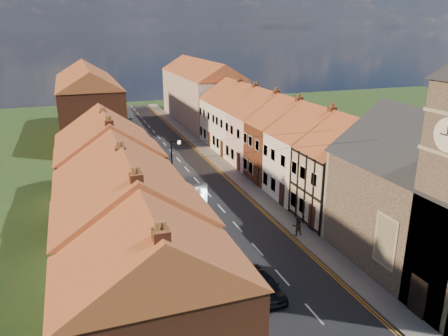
# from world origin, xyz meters

# --- Properties ---
(road) EXTENTS (7.00, 90.00, 0.02)m
(road) POSITION_xyz_m (0.00, 30.00, 0.01)
(road) COLOR black
(road) RESTS_ON ground
(pavement_left) EXTENTS (1.80, 90.00, 0.12)m
(pavement_left) POSITION_xyz_m (-4.40, 30.00, 0.06)
(pavement_left) COLOR gray
(pavement_left) RESTS_ON ground
(pavement_right) EXTENTS (1.80, 90.00, 0.12)m
(pavement_right) POSITION_xyz_m (4.40, 30.00, 0.06)
(pavement_right) COLOR gray
(pavement_right) RESTS_ON ground
(church) EXTENTS (11.25, 14.25, 15.20)m
(church) POSITION_xyz_m (9.36, 3.32, 5.88)
(church) COLOR #3C372A
(church) RESTS_ON ground
(cottage_r_tudor) EXTENTS (8.30, 5.20, 9.00)m
(cottage_r_tudor) POSITION_xyz_m (9.27, 12.70, 4.47)
(cottage_r_tudor) COLOR beige
(cottage_r_tudor) RESTS_ON ground
(cottage_r_white_near) EXTENTS (8.30, 6.00, 9.00)m
(cottage_r_white_near) POSITION_xyz_m (9.30, 18.10, 4.47)
(cottage_r_white_near) COLOR white
(cottage_r_white_near) RESTS_ON ground
(cottage_r_cream_mid) EXTENTS (8.30, 5.20, 9.00)m
(cottage_r_cream_mid) POSITION_xyz_m (9.30, 23.50, 4.48)
(cottage_r_cream_mid) COLOR brown
(cottage_r_cream_mid) RESTS_ON ground
(cottage_r_pink) EXTENTS (8.30, 6.00, 9.00)m
(cottage_r_pink) POSITION_xyz_m (9.30, 28.90, 4.47)
(cottage_r_pink) COLOR beige
(cottage_r_pink) RESTS_ON ground
(cottage_r_white_far) EXTENTS (8.30, 5.20, 9.00)m
(cottage_r_white_far) POSITION_xyz_m (9.30, 34.30, 4.48)
(cottage_r_white_far) COLOR white
(cottage_r_white_far) RESTS_ON ground
(cottage_r_cream_far) EXTENTS (8.30, 6.00, 9.00)m
(cottage_r_cream_far) POSITION_xyz_m (9.30, 39.70, 4.47)
(cottage_r_cream_far) COLOR white
(cottage_r_cream_far) RESTS_ON ground
(cottage_l_brick_near) EXTENTS (8.30, 5.70, 8.80)m
(cottage_l_brick_near) POSITION_xyz_m (-9.30, -0.25, 4.37)
(cottage_l_brick_near) COLOR brown
(cottage_l_brick_near) RESTS_ON ground
(cottage_l_cream) EXTENTS (8.30, 6.30, 9.10)m
(cottage_l_cream) POSITION_xyz_m (-9.30, 5.55, 4.52)
(cottage_l_cream) COLOR beige
(cottage_l_cream) RESTS_ON ground
(cottage_l_white) EXTENTS (8.30, 6.90, 8.80)m
(cottage_l_white) POSITION_xyz_m (-9.30, 11.95, 4.37)
(cottage_l_white) COLOR white
(cottage_l_white) RESTS_ON ground
(cottage_l_brick_mid) EXTENTS (8.30, 5.70, 9.10)m
(cottage_l_brick_mid) POSITION_xyz_m (-9.30, 18.05, 4.53)
(cottage_l_brick_mid) COLOR brown
(cottage_l_brick_mid) RESTS_ON ground
(cottage_l_pink) EXTENTS (8.30, 6.30, 8.80)m
(cottage_l_pink) POSITION_xyz_m (-9.30, 23.85, 4.37)
(cottage_l_pink) COLOR beige
(cottage_l_pink) RESTS_ON ground
(block_right_far) EXTENTS (8.30, 24.20, 10.50)m
(block_right_far) POSITION_xyz_m (9.30, 55.00, 5.29)
(block_right_far) COLOR beige
(block_right_far) RESTS_ON ground
(block_left_far) EXTENTS (8.30, 24.20, 10.50)m
(block_left_far) POSITION_xyz_m (-9.30, 50.00, 5.29)
(block_left_far) COLOR brown
(block_left_far) RESTS_ON ground
(lamppost) EXTENTS (0.88, 0.15, 6.00)m
(lamppost) POSITION_xyz_m (-3.81, 20.00, 3.54)
(lamppost) COLOR black
(lamppost) RESTS_ON pavement_left
(car_near) EXTENTS (1.76, 3.98, 1.33)m
(car_near) POSITION_xyz_m (-1.91, 4.70, 0.67)
(car_near) COLOR black
(car_near) RESTS_ON ground
(car_mid) EXTENTS (2.89, 4.81, 1.50)m
(car_mid) POSITION_xyz_m (-1.50, 20.03, 0.75)
(car_mid) COLOR #929499
(car_mid) RESTS_ON ground
(car_far) EXTENTS (2.72, 4.40, 1.19)m
(car_far) POSITION_xyz_m (-3.20, 35.15, 0.59)
(car_far) COLOR navy
(car_far) RESTS_ON ground
(car_distant) EXTENTS (3.02, 5.02, 1.30)m
(car_distant) POSITION_xyz_m (-3.13, 61.93, 0.65)
(car_distant) COLOR #929499
(car_distant) RESTS_ON ground
(pedestrian_right) EXTENTS (0.85, 0.70, 1.60)m
(pedestrian_right) POSITION_xyz_m (3.70, 10.89, 0.92)
(pedestrian_right) COLOR #2A2621
(pedestrian_right) RESTS_ON pavement_right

